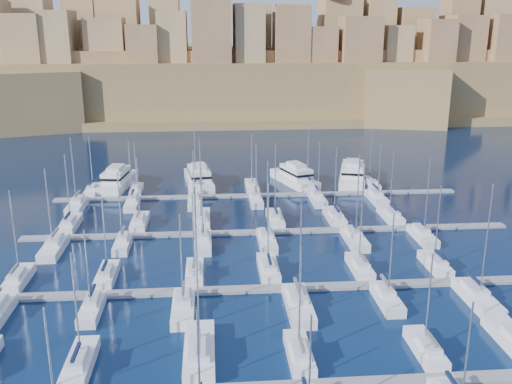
{
  "coord_description": "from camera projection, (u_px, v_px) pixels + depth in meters",
  "views": [
    {
      "loc": [
        -9.81,
        -81.99,
        34.53
      ],
      "look_at": [
        -2.68,
        6.0,
        8.61
      ],
      "focal_mm": 40.0,
      "sensor_mm": 36.0,
      "label": 1
    }
  ],
  "objects": [
    {
      "name": "sailboat_47",
      "position": [
        377.0,
        198.0,
        115.92
      ],
      "size": [
        2.74,
        9.14,
        12.62
      ],
      "color": "silver",
      "rests_on": "ground"
    },
    {
      "name": "sailboat_39",
      "position": [
        252.0,
        186.0,
        124.28
      ],
      "size": [
        2.64,
        8.8,
        12.64
      ],
      "color": "silver",
      "rests_on": "ground"
    },
    {
      "name": "motor_yacht_a",
      "position": [
        117.0,
        180.0,
        125.78
      ],
      "size": [
        7.18,
        17.26,
        5.25
      ],
      "color": "silver",
      "rests_on": "ground"
    },
    {
      "name": "sailboat_26",
      "position": [
        202.0,
        219.0,
        102.94
      ],
      "size": [
        2.99,
        9.95,
        15.89
      ],
      "color": "silver",
      "rests_on": "ground"
    },
    {
      "name": "sailboat_35",
      "position": [
        423.0,
        235.0,
        95.2
      ],
      "size": [
        2.61,
        8.69,
        14.36
      ],
      "color": "silver",
      "rests_on": "ground"
    },
    {
      "name": "sailboat_37",
      "position": [
        137.0,
        190.0,
        121.79
      ],
      "size": [
        2.27,
        7.57,
        10.86
      ],
      "color": "silver",
      "rests_on": "ground"
    },
    {
      "name": "sailboat_17",
      "position": [
        435.0,
        264.0,
        83.83
      ],
      "size": [
        2.5,
        8.34,
        12.93
      ],
      "color": "silver",
      "rests_on": "ground"
    },
    {
      "name": "sailboat_28",
      "position": [
        335.0,
        217.0,
        104.48
      ],
      "size": [
        2.76,
        9.2,
        13.94
      ],
      "color": "silver",
      "rests_on": "ground"
    },
    {
      "name": "sailboat_24",
      "position": [
        70.0,
        224.0,
        100.68
      ],
      "size": [
        2.69,
        8.96,
        13.5
      ],
      "color": "silver",
      "rests_on": "ground"
    },
    {
      "name": "motor_yacht_c",
      "position": [
        295.0,
        176.0,
        128.48
      ],
      "size": [
        9.65,
        16.61,
        5.25
      ],
      "color": "silver",
      "rests_on": "ground"
    },
    {
      "name": "sailboat_46",
      "position": [
        317.0,
        199.0,
        115.25
      ],
      "size": [
        2.57,
        8.55,
        12.99
      ],
      "color": "silver",
      "rests_on": "ground"
    },
    {
      "name": "sailboat_13",
      "position": [
        107.0,
        275.0,
        80.14
      ],
      "size": [
        2.5,
        8.32,
        12.04
      ],
      "color": "silver",
      "rests_on": "ground"
    },
    {
      "name": "motor_yacht_d",
      "position": [
        352.0,
        174.0,
        130.72
      ],
      "size": [
        10.14,
        19.32,
        5.25
      ],
      "color": "silver",
      "rests_on": "ground"
    },
    {
      "name": "sailboat_38",
      "position": [
        196.0,
        187.0,
        123.87
      ],
      "size": [
        2.99,
        9.97,
        15.05
      ],
      "color": "silver",
      "rests_on": "ground"
    },
    {
      "name": "pontoon_far",
      "position": [
        259.0,
        195.0,
        119.45
      ],
      "size": [
        84.0,
        2.0,
        0.4
      ],
      "primitive_type": "cube",
      "color": "slate",
      "rests_on": "ground"
    },
    {
      "name": "sailboat_42",
      "position": [
        77.0,
        205.0,
        111.13
      ],
      "size": [
        2.84,
        9.46,
        14.55
      ],
      "color": "silver",
      "rests_on": "ground"
    },
    {
      "name": "sailboat_25",
      "position": [
        140.0,
        222.0,
        101.63
      ],
      "size": [
        2.69,
        8.96,
        12.74
      ],
      "color": "silver",
      "rests_on": "ground"
    },
    {
      "name": "sailboat_32",
      "position": [
        203.0,
        242.0,
        92.27
      ],
      "size": [
        2.67,
        8.9,
        13.67
      ],
      "color": "silver",
      "rests_on": "ground"
    },
    {
      "name": "sailboat_19",
      "position": [
        92.0,
        309.0,
        70.69
      ],
      "size": [
        2.34,
        7.82,
        11.56
      ],
      "color": "silver",
      "rests_on": "ground"
    },
    {
      "name": "sailboat_12",
      "position": [
        19.0,
        278.0,
        79.12
      ],
      "size": [
        2.45,
        8.16,
        13.57
      ],
      "color": "silver",
      "rests_on": "ground"
    },
    {
      "name": "ground",
      "position": [
        276.0,
        255.0,
        88.9
      ],
      "size": [
        600.0,
        600.0,
        0.0
      ],
      "primitive_type": "plane",
      "color": "black",
      "rests_on": "ground"
    },
    {
      "name": "pontoon_mid_near",
      "position": [
        286.0,
        288.0,
        77.37
      ],
      "size": [
        84.0,
        2.0,
        0.4
      ],
      "primitive_type": "cube",
      "color": "slate",
      "rests_on": "ground"
    },
    {
      "name": "sailboat_30",
      "position": [
        54.0,
        247.0,
        90.08
      ],
      "size": [
        2.9,
        9.67,
        14.05
      ],
      "color": "silver",
      "rests_on": "ground"
    },
    {
      "name": "sailboat_1",
      "position": [
        80.0,
        363.0,
        59.32
      ],
      "size": [
        2.6,
        8.66,
        13.16
      ],
      "color": "silver",
      "rests_on": "ground"
    },
    {
      "name": "sailboat_23",
      "position": [
        477.0,
        297.0,
        73.53
      ],
      "size": [
        2.95,
        9.83,
        16.44
      ],
      "color": "silver",
      "rests_on": "ground"
    },
    {
      "name": "sailboat_40",
      "position": [
        308.0,
        185.0,
        125.3
      ],
      "size": [
        2.69,
        8.96,
        13.79
      ],
      "color": "silver",
      "rests_on": "ground"
    },
    {
      "name": "sailboat_16",
      "position": [
        360.0,
        266.0,
        82.96
      ],
      "size": [
        2.51,
        8.37,
        13.85
      ],
      "color": "silver",
      "rests_on": "ground"
    },
    {
      "name": "sailboat_3",
      "position": [
        299.0,
        354.0,
        60.92
      ],
      "size": [
        2.48,
        8.27,
        13.12
      ],
      "color": "silver",
      "rests_on": "ground"
    },
    {
      "name": "sailboat_45",
      "position": [
        256.0,
        200.0,
        114.5
      ],
      "size": [
        2.43,
        8.1,
        12.52
      ],
      "color": "silver",
      "rests_on": "ground"
    },
    {
      "name": "sailboat_22",
      "position": [
        387.0,
        298.0,
        73.38
      ],
      "size": [
        2.47,
        8.25,
        12.71
      ],
      "color": "silver",
      "rests_on": "ground"
    },
    {
      "name": "sailboat_41",
      "position": [
        370.0,
        184.0,
        126.38
      ],
      "size": [
        2.68,
        8.94,
        13.57
      ],
      "color": "silver",
      "rests_on": "ground"
    },
    {
      "name": "sailboat_43",
      "position": [
        132.0,
        203.0,
        112.49
      ],
      "size": [
        2.5,
        8.32,
        13.52
      ],
      "color": "silver",
      "rests_on": "ground"
    },
    {
      "name": "sailboat_34",
      "position": [
        355.0,
        238.0,
        93.91
      ],
      "size": [
        2.85,
        9.5,
        15.26
      ],
      "color": "silver",
      "rests_on": "ground"
    },
    {
      "name": "motor_yacht_b",
      "position": [
        199.0,
        178.0,
        127.25
      ],
      "size": [
        7.2,
        17.43,
        5.25
      ],
      "color": "silver",
      "rests_on": "ground"
    },
    {
      "name": "fortified_city",
      "position": [
        233.0,
        75.0,
        233.22
      ],
      "size": [
        460.0,
        108.95,
        59.52
      ],
      "color": "brown",
      "rests_on": "ground"
    },
    {
      "name": "sailboat_44",
      "position": [
        194.0,
        202.0,
        113.45
      ],
      "size": [
        2.49,
        8.3,
        11.53
      ],
      "color": "silver",
      "rests_on": "ground"
    },
    {
      "name": "sailboat_14",
      "position": [
        195.0,
        272.0,
        81.02
      ],
      "size": [
        2.45,
        8.18,
        12.35
      ],
      "color": "silver",
      "rests_on": "ground"
    },
    {
      "name": "sailboat_21",
      "position": [
        298.0,
        305.0,
        71.61
      ],
      "size": [
        3.03,
        10.09,
        14.74
      ],
      "color": "silver",
      "rests_on": "ground"
    },
    {
      "name": "sailboat_36",
      "position": [
        93.0,
        190.0,
        121.32
      ],
      "size": [
        2.44,
        8.12,
        12.42
      ],
      "color": "silver",
      "rests_on": "ground"
    },
    {
      "name": "sailboat_29",
      "position": [
        391.0,
        215.0,
        105.28
      ],
      "size": [
        2.75,
        9.17,
        13.12
      ],
      "color": "silver",
      "rests_on": "ground"
    },
    {
      "name": "sailboat_20",
      "position": [
        183.0,
        307.0,
        70.93
      ],
      "size": [
        2.75,
        9.18,
        13.46
      ],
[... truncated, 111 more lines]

